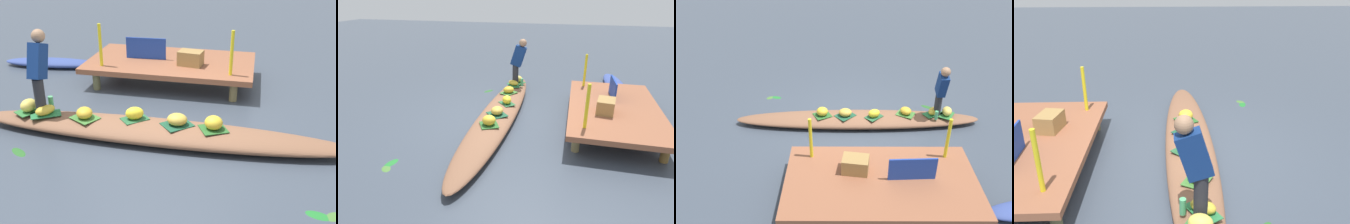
% 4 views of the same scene
% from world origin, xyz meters
% --- Properties ---
extents(canal_water, '(40.00, 40.00, 0.00)m').
position_xyz_m(canal_water, '(0.00, 0.00, 0.00)').
color(canal_water, '#3C4552').
rests_on(canal_water, ground).
extents(dock_platform, '(3.20, 1.80, 0.43)m').
position_xyz_m(dock_platform, '(-0.31, 2.38, 0.38)').
color(dock_platform, brown).
rests_on(dock_platform, ground).
extents(vendor_boat, '(5.54, 0.82, 0.24)m').
position_xyz_m(vendor_boat, '(0.00, 0.00, 0.12)').
color(vendor_boat, brown).
rests_on(vendor_boat, ground).
extents(moored_boat, '(2.20, 0.72, 0.18)m').
position_xyz_m(moored_boat, '(-3.02, 2.71, 0.09)').
color(moored_boat, '#374A91').
rests_on(moored_boat, ground).
extents(leaf_mat_0, '(0.48, 0.45, 0.01)m').
position_xyz_m(leaf_mat_0, '(-1.09, -0.03, 0.25)').
color(leaf_mat_0, '#3E7632').
rests_on(leaf_mat_0, vendor_boat).
extents(banana_bunch_0, '(0.34, 0.35, 0.16)m').
position_xyz_m(banana_bunch_0, '(-1.09, -0.03, 0.33)').
color(banana_bunch_0, gold).
rests_on(banana_bunch_0, vendor_boat).
extents(leaf_mat_1, '(0.51, 0.44, 0.01)m').
position_xyz_m(leaf_mat_1, '(-1.71, -0.05, 0.25)').
color(leaf_mat_1, '#27733E').
rests_on(leaf_mat_1, vendor_boat).
extents(banana_bunch_1, '(0.32, 0.37, 0.14)m').
position_xyz_m(banana_bunch_1, '(-1.71, -0.05, 0.32)').
color(banana_bunch_1, gold).
rests_on(banana_bunch_1, vendor_boat).
extents(leaf_mat_2, '(0.47, 0.46, 0.01)m').
position_xyz_m(leaf_mat_2, '(0.80, 0.02, 0.25)').
color(leaf_mat_2, '#2A6028').
rests_on(leaf_mat_2, vendor_boat).
extents(banana_bunch_2, '(0.36, 0.36, 0.19)m').
position_xyz_m(banana_bunch_2, '(0.80, 0.02, 0.34)').
color(banana_bunch_2, yellow).
rests_on(banana_bunch_2, vendor_boat).
extents(leaf_mat_3, '(0.45, 0.44, 0.01)m').
position_xyz_m(leaf_mat_3, '(-0.36, 0.09, 0.25)').
color(leaf_mat_3, '#275E36').
rests_on(leaf_mat_3, vendor_boat).
extents(banana_bunch_3, '(0.33, 0.29, 0.18)m').
position_xyz_m(banana_bunch_3, '(-0.36, 0.09, 0.34)').
color(banana_bunch_3, yellow).
rests_on(banana_bunch_3, vendor_boat).
extents(leaf_mat_4, '(0.52, 0.52, 0.01)m').
position_xyz_m(leaf_mat_4, '(0.28, 0.04, 0.25)').
color(leaf_mat_4, '#1C4F34').
rests_on(leaf_mat_4, vendor_boat).
extents(banana_bunch_4, '(0.29, 0.25, 0.17)m').
position_xyz_m(banana_bunch_4, '(0.28, 0.04, 0.33)').
color(banana_bunch_4, gold).
rests_on(banana_bunch_4, vendor_boat).
extents(leaf_mat_5, '(0.43, 0.47, 0.01)m').
position_xyz_m(leaf_mat_5, '(-2.01, 0.01, 0.25)').
color(leaf_mat_5, '#2F7436').
rests_on(leaf_mat_5, vendor_boat).
extents(banana_bunch_5, '(0.27, 0.31, 0.19)m').
position_xyz_m(banana_bunch_5, '(-2.01, 0.01, 0.34)').
color(banana_bunch_5, '#EDD056').
rests_on(banana_bunch_5, vendor_boat).
extents(vendor_person, '(0.20, 0.42, 1.24)m').
position_xyz_m(vendor_person, '(-1.79, 0.06, 0.94)').
color(vendor_person, '#28282D').
rests_on(vendor_person, vendor_boat).
extents(water_bottle, '(0.08, 0.08, 0.20)m').
position_xyz_m(water_bottle, '(-1.73, 0.18, 0.34)').
color(water_bottle, '#4EAB6C').
rests_on(water_bottle, vendor_boat).
extents(market_banner, '(0.79, 0.06, 0.41)m').
position_xyz_m(market_banner, '(-0.81, 2.38, 0.64)').
color(market_banner, '#1C3C9D').
rests_on(market_banner, dock_platform).
extents(railing_post_west, '(0.06, 0.06, 0.79)m').
position_xyz_m(railing_post_west, '(-1.51, 1.78, 0.83)').
color(railing_post_west, yellow).
rests_on(railing_post_west, dock_platform).
extents(railing_post_east, '(0.06, 0.06, 0.79)m').
position_xyz_m(railing_post_east, '(0.89, 1.78, 0.83)').
color(railing_post_east, yellow).
rests_on(railing_post_east, dock_platform).
extents(produce_crate, '(0.48, 0.38, 0.27)m').
position_xyz_m(produce_crate, '(0.11, 2.18, 0.57)').
color(produce_crate, '#9E7842').
rests_on(produce_crate, dock_platform).
extents(drifting_plant_0, '(0.30, 0.20, 0.01)m').
position_xyz_m(drifting_plant_0, '(2.10, -1.27, 0.00)').
color(drifting_plant_0, '#21772D').
rests_on(drifting_plant_0, ground).
extents(drifting_plant_1, '(0.34, 0.28, 0.01)m').
position_xyz_m(drifting_plant_1, '(-1.77, -0.78, 0.00)').
color(drifting_plant_1, '#285F25').
rests_on(drifting_plant_1, ground).
extents(drifting_plant_2, '(0.24, 0.24, 0.01)m').
position_xyz_m(drifting_plant_2, '(2.26, -1.26, 0.00)').
color(drifting_plant_2, '#467632').
rests_on(drifting_plant_2, ground).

